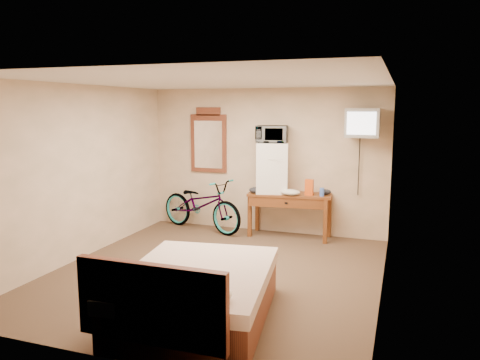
{
  "coord_description": "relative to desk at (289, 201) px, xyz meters",
  "views": [
    {
      "loc": [
        2.27,
        -5.5,
        2.18
      ],
      "look_at": [
        0.08,
        0.72,
        1.15
      ],
      "focal_mm": 35.0,
      "sensor_mm": 36.0,
      "label": 1
    }
  ],
  "objects": [
    {
      "name": "room",
      "position": [
        -0.51,
        -2.0,
        0.62
      ],
      "size": [
        4.6,
        4.64,
        2.5
      ],
      "color": "#513928",
      "rests_on": "ground"
    },
    {
      "name": "desk",
      "position": [
        0.0,
        0.0,
        0.0
      ],
      "size": [
        1.42,
        0.66,
        0.75
      ],
      "color": "brown",
      "rests_on": "floor"
    },
    {
      "name": "mini_fridge",
      "position": [
        -0.32,
        0.03,
        0.54
      ],
      "size": [
        0.63,
        0.62,
        0.84
      ],
      "color": "white",
      "rests_on": "desk"
    },
    {
      "name": "microwave",
      "position": [
        -0.32,
        0.03,
        1.1
      ],
      "size": [
        0.55,
        0.41,
        0.28
      ],
      "primitive_type": "imported",
      "rotation": [
        0.0,
        0.0,
        0.13
      ],
      "color": "white",
      "rests_on": "mini_fridge"
    },
    {
      "name": "snack_bag",
      "position": [
        0.34,
        -0.03,
        0.25
      ],
      "size": [
        0.14,
        0.08,
        0.26
      ],
      "primitive_type": "cube",
      "rotation": [
        0.0,
        0.0,
        -0.06
      ],
      "color": "#DA4E13",
      "rests_on": "desk"
    },
    {
      "name": "blue_cup",
      "position": [
        0.55,
        -0.05,
        0.19
      ],
      "size": [
        0.08,
        0.08,
        0.14
      ],
      "primitive_type": "cylinder",
      "color": "#3F69D8",
      "rests_on": "desk"
    },
    {
      "name": "cloth_cream",
      "position": [
        0.05,
        -0.14,
        0.17
      ],
      "size": [
        0.32,
        0.25,
        0.1
      ],
      "primitive_type": "ellipsoid",
      "color": "beige",
      "rests_on": "desk"
    },
    {
      "name": "cloth_dark_a",
      "position": [
        -0.52,
        -0.14,
        0.17
      ],
      "size": [
        0.28,
        0.21,
        0.1
      ],
      "primitive_type": "ellipsoid",
      "color": "black",
      "rests_on": "desk"
    },
    {
      "name": "cloth_dark_b",
      "position": [
        0.58,
        0.12,
        0.16
      ],
      "size": [
        0.19,
        0.16,
        0.09
      ],
      "primitive_type": "ellipsoid",
      "color": "black",
      "rests_on": "desk"
    },
    {
      "name": "crt_television",
      "position": [
        1.14,
        0.02,
        1.3
      ],
      "size": [
        0.52,
        0.6,
        0.45
      ],
      "color": "black",
      "rests_on": "room"
    },
    {
      "name": "wall_mirror",
      "position": [
        -1.57,
        0.27,
        0.94
      ],
      "size": [
        0.69,
        0.04,
        1.16
      ],
      "color": "brown",
      "rests_on": "room"
    },
    {
      "name": "bicycle",
      "position": [
        -1.58,
        -0.05,
        -0.16
      ],
      "size": [
        1.88,
        1.15,
        0.93
      ],
      "primitive_type": "imported",
      "rotation": [
        0.0,
        0.0,
        1.25
      ],
      "color": "black",
      "rests_on": "floor"
    },
    {
      "name": "bed",
      "position": [
        -0.17,
        -3.38,
        -0.33
      ],
      "size": [
        1.67,
        2.07,
        0.9
      ],
      "color": "brown",
      "rests_on": "floor"
    }
  ]
}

